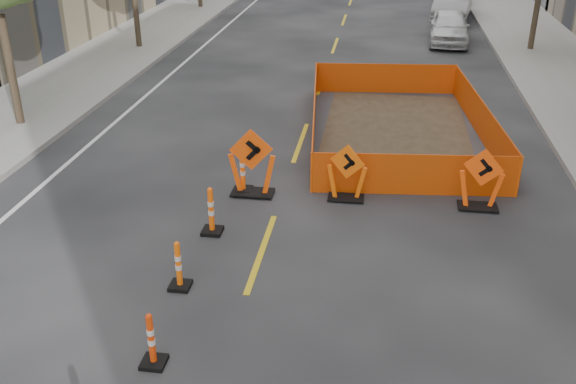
% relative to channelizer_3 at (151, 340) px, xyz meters
% --- Properties ---
extents(sidewalk_left, '(4.00, 90.00, 0.15)m').
position_rel_channelizer_3_xyz_m(sidewalk_left, '(-7.99, 11.47, -0.39)').
color(sidewalk_left, gray).
rests_on(sidewalk_left, ground).
extents(channelizer_3, '(0.37, 0.37, 0.93)m').
position_rel_channelizer_3_xyz_m(channelizer_3, '(0.00, 0.00, 0.00)').
color(channelizer_3, red).
rests_on(channelizer_3, ground).
extents(channelizer_4, '(0.37, 0.37, 0.95)m').
position_rel_channelizer_3_xyz_m(channelizer_4, '(-0.21, 2.04, 0.01)').
color(channelizer_4, '#EF5A0A').
rests_on(channelizer_4, ground).
extents(channelizer_5, '(0.41, 0.41, 1.04)m').
position_rel_channelizer_3_xyz_m(channelizer_5, '(-0.14, 4.07, 0.06)').
color(channelizer_5, '#EC5209').
rests_on(channelizer_5, ground).
extents(channelizer_6, '(0.42, 0.42, 1.06)m').
position_rel_channelizer_3_xyz_m(channelizer_6, '(0.09, 6.11, 0.06)').
color(channelizer_6, '#FF590A').
rests_on(channelizer_6, ground).
extents(chevron_sign_left, '(1.21, 0.87, 1.64)m').
position_rel_channelizer_3_xyz_m(chevron_sign_left, '(0.33, 5.99, 0.35)').
color(chevron_sign_left, '#F34B0A').
rests_on(chevron_sign_left, ground).
extents(chevron_sign_center, '(1.04, 0.82, 1.37)m').
position_rel_channelizer_3_xyz_m(chevron_sign_center, '(2.51, 6.04, 0.22)').
color(chevron_sign_center, '#EE590A').
rests_on(chevron_sign_center, ground).
extents(chevron_sign_right, '(1.11, 0.89, 1.45)m').
position_rel_channelizer_3_xyz_m(chevron_sign_right, '(5.46, 6.02, 0.26)').
color(chevron_sign_right, '#FF4A0A').
rests_on(chevron_sign_right, ground).
extents(safety_fence, '(5.50, 8.51, 1.01)m').
position_rel_channelizer_3_xyz_m(safety_fence, '(3.66, 10.56, 0.04)').
color(safety_fence, '#E34A0B').
rests_on(safety_fence, ground).
extents(parked_car_near, '(1.97, 4.29, 1.43)m').
position_rel_channelizer_3_xyz_m(parked_car_near, '(6.05, 22.69, 0.25)').
color(parked_car_near, silver).
rests_on(parked_car_near, ground).
extents(parked_car_mid, '(2.53, 5.21, 1.64)m').
position_rel_channelizer_3_xyz_m(parked_car_mid, '(6.65, 28.39, 0.36)').
color(parked_car_mid, '#9F9DA2').
rests_on(parked_car_mid, ground).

